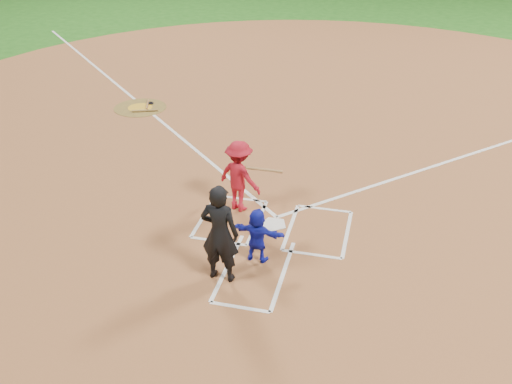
% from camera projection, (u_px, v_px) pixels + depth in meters
% --- Properties ---
extents(ground, '(120.00, 120.00, 0.00)m').
position_uv_depth(ground, '(274.00, 225.00, 12.42)').
color(ground, '#1D5816').
rests_on(ground, ground).
extents(home_plate_dirt, '(28.00, 28.00, 0.01)m').
position_uv_depth(home_plate_dirt, '(315.00, 122.00, 17.50)').
color(home_plate_dirt, brown).
rests_on(home_plate_dirt, ground).
extents(home_plate, '(0.60, 0.60, 0.02)m').
position_uv_depth(home_plate, '(274.00, 224.00, 12.41)').
color(home_plate, white).
rests_on(home_plate, home_plate_dirt).
extents(on_deck_circle, '(1.70, 1.70, 0.01)m').
position_uv_depth(on_deck_circle, '(140.00, 108.00, 18.58)').
color(on_deck_circle, brown).
rests_on(on_deck_circle, home_plate_dirt).
extents(on_deck_logo, '(0.80, 0.80, 0.00)m').
position_uv_depth(on_deck_logo, '(140.00, 107.00, 18.58)').
color(on_deck_logo, gold).
rests_on(on_deck_logo, on_deck_circle).
extents(on_deck_bat_a, '(0.34, 0.81, 0.06)m').
position_uv_depth(on_deck_bat_a, '(147.00, 104.00, 18.74)').
color(on_deck_bat_a, olive).
rests_on(on_deck_bat_a, on_deck_circle).
extents(on_deck_bat_c, '(0.81, 0.36, 0.06)m').
position_uv_depth(on_deck_bat_c, '(145.00, 111.00, 18.24)').
color(on_deck_bat_c, olive).
rests_on(on_deck_bat_c, on_deck_circle).
extents(bat_weight_donut, '(0.19, 0.19, 0.05)m').
position_uv_depth(bat_weight_donut, '(151.00, 103.00, 18.86)').
color(bat_weight_donut, black).
rests_on(bat_weight_donut, on_deck_circle).
extents(catcher, '(1.09, 0.47, 1.13)m').
position_uv_depth(catcher, '(257.00, 235.00, 11.02)').
color(catcher, '#161EB9').
rests_on(catcher, home_plate_dirt).
extents(umpire, '(0.75, 0.51, 1.97)m').
position_uv_depth(umpire, '(220.00, 234.00, 10.32)').
color(umpire, black).
rests_on(umpire, home_plate_dirt).
extents(chalk_markings, '(28.35, 17.32, 0.01)m').
position_uv_depth(chalk_markings, '(312.00, 131.00, 16.89)').
color(chalk_markings, white).
rests_on(chalk_markings, home_plate_dirt).
extents(batter_at_plate, '(1.59, 0.98, 1.66)m').
position_uv_depth(batter_at_plate, '(239.00, 176.00, 12.60)').
color(batter_at_plate, '#A81221').
rests_on(batter_at_plate, home_plate_dirt).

